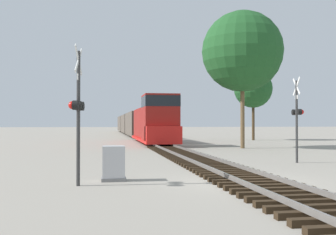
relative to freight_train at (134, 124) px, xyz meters
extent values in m
plane|color=gray|center=(0.00, -51.65, -1.92)|extent=(400.00, 400.00, 0.00)
cube|color=black|center=(0.00, -56.75, -1.84)|extent=(2.60, 0.22, 0.16)
cube|color=black|center=(0.00, -56.15, -1.84)|extent=(2.60, 0.22, 0.16)
cube|color=black|center=(0.00, -55.55, -1.84)|extent=(2.60, 0.22, 0.16)
cube|color=black|center=(0.00, -54.95, -1.84)|extent=(2.60, 0.22, 0.16)
cube|color=black|center=(0.00, -54.35, -1.84)|extent=(2.60, 0.22, 0.16)
cube|color=black|center=(0.00, -53.75, -1.84)|extent=(2.60, 0.22, 0.16)
cube|color=black|center=(0.00, -53.15, -1.84)|extent=(2.60, 0.22, 0.16)
cube|color=black|center=(0.00, -52.55, -1.84)|extent=(2.60, 0.22, 0.16)
cube|color=black|center=(0.00, -51.95, -1.84)|extent=(2.60, 0.22, 0.16)
cube|color=black|center=(0.00, -51.35, -1.84)|extent=(2.60, 0.22, 0.16)
cube|color=black|center=(0.00, -50.75, -1.84)|extent=(2.60, 0.22, 0.16)
cube|color=black|center=(0.00, -50.15, -1.84)|extent=(2.60, 0.22, 0.16)
cube|color=black|center=(0.00, -49.55, -1.84)|extent=(2.60, 0.22, 0.16)
cube|color=black|center=(0.00, -48.95, -1.84)|extent=(2.60, 0.22, 0.16)
cube|color=black|center=(0.00, -48.35, -1.84)|extent=(2.60, 0.22, 0.16)
cube|color=black|center=(0.00, -47.75, -1.84)|extent=(2.60, 0.22, 0.16)
cube|color=black|center=(0.00, -47.15, -1.84)|extent=(2.60, 0.22, 0.16)
cube|color=black|center=(0.00, -46.55, -1.84)|extent=(2.60, 0.22, 0.16)
cube|color=black|center=(0.00, -45.95, -1.84)|extent=(2.60, 0.22, 0.16)
cube|color=black|center=(0.00, -45.35, -1.84)|extent=(2.60, 0.22, 0.16)
cube|color=black|center=(0.00, -44.75, -1.84)|extent=(2.60, 0.22, 0.16)
cube|color=black|center=(0.00, -44.15, -1.84)|extent=(2.60, 0.22, 0.16)
cube|color=black|center=(0.00, -43.55, -1.84)|extent=(2.60, 0.22, 0.16)
cube|color=black|center=(0.00, -42.95, -1.84)|extent=(2.60, 0.22, 0.16)
cube|color=black|center=(0.00, -42.35, -1.84)|extent=(2.60, 0.22, 0.16)
cube|color=black|center=(0.00, -41.75, -1.84)|extent=(2.60, 0.22, 0.16)
cube|color=black|center=(0.00, -41.15, -1.84)|extent=(2.60, 0.22, 0.16)
cube|color=black|center=(0.00, -40.55, -1.84)|extent=(2.60, 0.22, 0.16)
cube|color=black|center=(0.00, -39.95, -1.84)|extent=(2.60, 0.22, 0.16)
cube|color=black|center=(0.00, -39.35, -1.84)|extent=(2.60, 0.22, 0.16)
cube|color=black|center=(0.00, -38.75, -1.84)|extent=(2.60, 0.22, 0.16)
cube|color=black|center=(0.00, -38.15, -1.84)|extent=(2.60, 0.22, 0.16)
cube|color=black|center=(0.00, -37.55, -1.84)|extent=(2.60, 0.22, 0.16)
cube|color=black|center=(0.00, -36.95, -1.84)|extent=(2.60, 0.22, 0.16)
cube|color=black|center=(0.00, -36.35, -1.84)|extent=(2.60, 0.22, 0.16)
cube|color=black|center=(0.00, -35.75, -1.84)|extent=(2.60, 0.22, 0.16)
cube|color=black|center=(0.00, -35.15, -1.84)|extent=(2.60, 0.22, 0.16)
cube|color=black|center=(0.00, -34.55, -1.84)|extent=(2.60, 0.22, 0.16)
cube|color=black|center=(0.00, -33.95, -1.84)|extent=(2.60, 0.22, 0.16)
cube|color=black|center=(0.00, -33.35, -1.84)|extent=(2.60, 0.22, 0.16)
cube|color=black|center=(0.00, -32.75, -1.84)|extent=(2.60, 0.22, 0.16)
cube|color=black|center=(0.00, -32.15, -1.84)|extent=(2.60, 0.22, 0.16)
cube|color=slate|center=(-0.72, -51.65, -1.68)|extent=(0.07, 160.00, 0.15)
cube|color=slate|center=(0.72, -51.65, -1.68)|extent=(0.07, 160.00, 0.15)
cube|color=maroon|center=(0.00, -22.51, 0.04)|extent=(2.49, 11.55, 3.28)
cube|color=maroon|center=(0.00, -30.59, 0.50)|extent=(2.93, 3.63, 4.21)
cube|color=black|center=(0.00, -30.59, 1.99)|extent=(2.96, 3.67, 0.93)
cube|color=red|center=(0.00, -32.41, -0.87)|extent=(2.93, 1.65, 1.47)
cube|color=red|center=(0.00, -24.98, -1.49)|extent=(2.99, 16.18, 0.24)
cube|color=black|center=(0.00, -30.35, -1.42)|extent=(1.58, 2.20, 1.00)
cube|color=black|center=(0.00, -19.62, -1.42)|extent=(1.58, 2.20, 1.00)
cube|color=brown|center=(0.00, -7.43, 0.03)|extent=(2.79, 15.98, 3.28)
cube|color=black|center=(0.00, -12.63, -1.47)|extent=(1.58, 2.20, 0.90)
cube|color=black|center=(0.00, -2.24, -1.47)|extent=(1.58, 2.20, 0.90)
cube|color=brown|center=(0.00, 9.85, 0.03)|extent=(2.79, 15.98, 3.28)
cube|color=black|center=(0.00, 4.66, -1.47)|extent=(1.58, 2.20, 0.90)
cube|color=black|center=(0.00, 15.05, -1.47)|extent=(1.58, 2.20, 0.90)
cube|color=brown|center=(0.00, 27.14, 0.03)|extent=(2.79, 15.98, 3.28)
cube|color=black|center=(0.00, 21.95, -1.47)|extent=(1.58, 2.20, 0.90)
cube|color=black|center=(0.00, 32.34, -1.47)|extent=(1.58, 2.20, 0.90)
cylinder|color=#333333|center=(-5.68, -51.49, 0.28)|extent=(0.12, 0.12, 4.38)
cube|color=white|center=(-5.68, -51.49, 2.17)|extent=(0.19, 0.92, 0.93)
cube|color=white|center=(-5.68, -51.49, 2.17)|extent=(0.19, 0.92, 0.93)
cube|color=black|center=(-5.68, -51.49, 0.68)|extent=(0.21, 0.86, 0.06)
cylinder|color=black|center=(-5.62, -51.15, 0.68)|extent=(0.23, 0.33, 0.30)
sphere|color=red|center=(-5.72, -51.13, 0.68)|extent=(0.26, 0.26, 0.26)
cylinder|color=black|center=(-5.68, -51.49, 0.68)|extent=(0.23, 0.33, 0.30)
sphere|color=red|center=(-5.78, -51.48, 0.68)|extent=(0.26, 0.26, 0.26)
cylinder|color=black|center=(-5.74, -51.84, 0.68)|extent=(0.23, 0.33, 0.30)
sphere|color=red|center=(-5.84, -51.82, 0.68)|extent=(0.26, 0.26, 0.26)
cube|color=white|center=(-5.68, -51.49, 1.62)|extent=(0.09, 0.32, 0.20)
cylinder|color=#333333|center=(4.91, -45.75, 0.20)|extent=(0.12, 0.12, 4.22)
cube|color=white|center=(4.91, -45.75, 2.01)|extent=(0.12, 0.92, 0.93)
cube|color=white|center=(4.91, -45.75, 2.01)|extent=(0.12, 0.92, 0.93)
cube|color=black|center=(4.91, -45.75, 0.68)|extent=(0.15, 0.86, 0.06)
cylinder|color=black|center=(4.87, -46.10, 0.68)|extent=(0.21, 0.32, 0.30)
sphere|color=red|center=(4.97, -46.11, 0.68)|extent=(0.26, 0.26, 0.26)
cylinder|color=black|center=(4.95, -45.40, 0.68)|extent=(0.21, 0.32, 0.30)
sphere|color=red|center=(5.04, -45.41, 0.68)|extent=(0.26, 0.26, 0.26)
cube|color=white|center=(4.91, -45.75, 1.46)|extent=(0.06, 0.32, 0.20)
cube|color=slate|center=(-4.52, -50.54, -1.86)|extent=(0.85, 0.69, 0.12)
cube|color=#BCBCBF|center=(-4.52, -50.54, -1.24)|extent=(0.77, 0.63, 1.11)
cylinder|color=brown|center=(6.26, -34.12, 1.04)|extent=(0.33, 0.33, 5.91)
sphere|color=#1E5123|center=(6.26, -34.12, 5.96)|extent=(6.57, 6.57, 6.57)
cylinder|color=#473521|center=(12.88, -19.69, 0.49)|extent=(0.33, 0.33, 4.81)
sphere|color=#1E5123|center=(12.88, -19.69, 4.27)|extent=(4.60, 4.60, 4.60)
camera|label=1|loc=(-4.87, -64.54, 0.11)|focal=42.00mm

